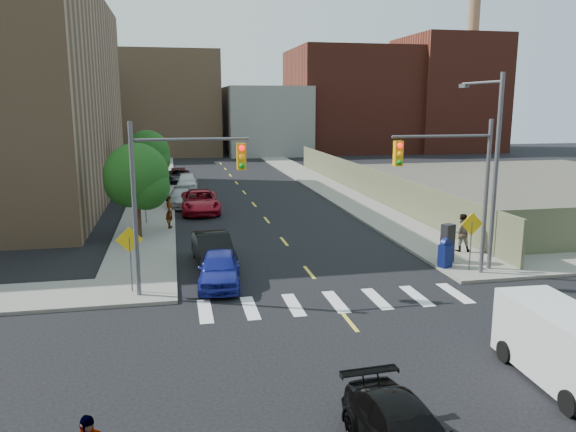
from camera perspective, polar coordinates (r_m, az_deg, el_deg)
name	(u,v)px	position (r m, az deg, el deg)	size (l,w,h in m)	color
ground	(368,344)	(18.84, 8.09, -12.77)	(160.00, 160.00, 0.00)	black
sidewalk_nw	(156,180)	(58.17, -13.27, 3.62)	(3.50, 73.00, 0.15)	gray
sidewalk_ne	(306,176)	(59.73, 1.79, 4.12)	(3.50, 73.00, 0.15)	gray
fence_north	(365,181)	(47.24, 7.78, 3.51)	(0.12, 44.00, 2.50)	#636E4D
gravel_lot	(544,186)	(57.79, 24.58, 2.79)	(36.00, 42.00, 0.06)	#595447
bg_bldg_west	(57,115)	(87.64, -22.44, 9.50)	(14.00, 18.00, 12.00)	#592319
bg_bldg_midwest	(171,104)	(88.14, -11.82, 11.09)	(14.00, 16.00, 15.00)	#8C6B4C
bg_bldg_center	(265,120)	(87.30, -2.40, 9.68)	(12.00, 16.00, 10.00)	gray
bg_bldg_east	(348,101)	(92.46, 6.16, 11.58)	(18.00, 18.00, 16.00)	#592319
bg_bldg_fareast	(447,94)	(96.71, 15.81, 11.81)	(14.00, 16.00, 18.00)	#592319
smokestack	(471,63)	(98.78, 18.11, 14.57)	(1.80, 1.80, 28.00)	#8C6B4C
signal_nw	(173,185)	(22.36, -11.57, 3.08)	(4.59, 0.30, 7.00)	#59595E
signal_ne	(456,177)	(25.35, 16.66, 3.79)	(4.59, 0.30, 7.00)	#59595E
streetlight_ne	(492,158)	(27.15, 19.99, 5.54)	(0.25, 3.70, 9.00)	#59595E
warn_sign_nw	(130,247)	(23.42, -15.77, -3.07)	(1.06, 0.06, 2.83)	#59595E
warn_sign_ne	(471,231)	(26.79, 18.14, -1.41)	(1.06, 0.06, 2.83)	#59595E
warn_sign_midwest	(145,194)	(36.63, -14.33, 2.14)	(1.06, 0.06, 2.83)	#59595E
tree_west_near	(137,179)	(32.52, -15.12, 3.61)	(3.66, 3.64, 5.52)	#332114
tree_west_far	(148,155)	(47.42, -14.08, 6.01)	(3.66, 3.64, 5.52)	#332114
parked_car_blue	(219,269)	(24.23, -6.98, -5.33)	(1.74, 4.32, 1.47)	navy
parked_car_black	(213,249)	(27.31, -7.62, -3.36)	(1.61, 4.62, 1.52)	black
parked_car_red	(200,201)	(40.36, -8.92, 1.47)	(2.63, 5.70, 1.58)	maroon
parked_car_silver	(181,197)	(43.03, -10.82, 1.86)	(1.89, 4.66, 1.35)	#9FA2A7
parked_car_white	(187,181)	(51.19, -10.23, 3.50)	(1.83, 4.54, 1.55)	silver
parked_car_maroon	(179,175)	(57.06, -11.05, 4.14)	(1.36, 3.90, 1.28)	#460E0E
parked_car_grey	(179,176)	(55.65, -11.04, 4.00)	(2.25, 4.87, 1.35)	black
cargo_van	(562,344)	(17.72, 26.06, -11.61)	(2.06, 4.65, 2.10)	silver
mailbox	(445,253)	(27.16, 15.70, -3.65)	(0.69, 0.62, 1.38)	#0D174F
payphone	(447,243)	(28.01, 15.90, -2.66)	(0.55, 0.45, 1.85)	black
pedestrian_west	(170,212)	(34.98, -11.94, 0.41)	(0.72, 0.47, 1.98)	gray
pedestrian_east	(461,233)	(30.21, 17.21, -1.62)	(0.95, 0.74, 1.96)	gray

